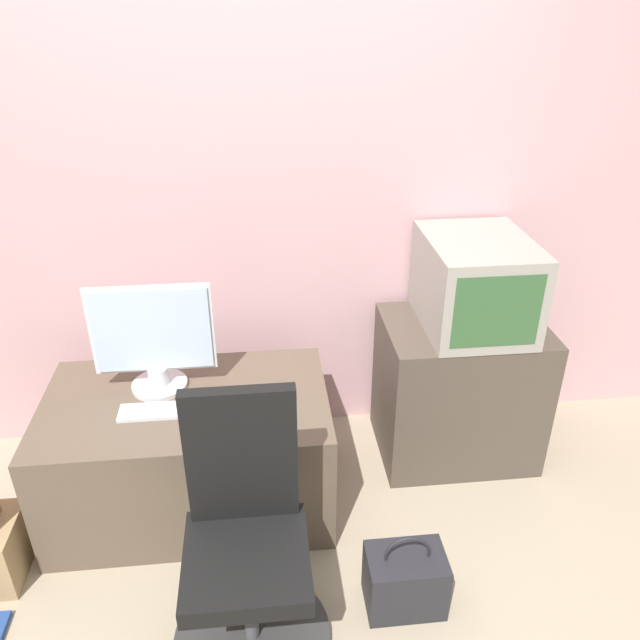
{
  "coord_description": "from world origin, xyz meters",
  "views": [
    {
      "loc": [
        0.02,
        -1.41,
        2.07
      ],
      "look_at": [
        0.27,
        0.93,
        0.8
      ],
      "focal_mm": 35.0,
      "sensor_mm": 36.0,
      "label": 1
    }
  ],
  "objects_px": {
    "keyboard": "(160,411)",
    "office_chair": "(247,554)",
    "mouse": "(218,402)",
    "crt_tv": "(475,284)",
    "main_monitor": "(153,340)",
    "handbag": "(405,580)"
  },
  "relations": [
    {
      "from": "mouse",
      "to": "crt_tv",
      "type": "relative_size",
      "value": 0.1
    },
    {
      "from": "keyboard",
      "to": "office_chair",
      "type": "height_order",
      "value": "office_chair"
    },
    {
      "from": "office_chair",
      "to": "handbag",
      "type": "distance_m",
      "value": 0.62
    },
    {
      "from": "crt_tv",
      "to": "keyboard",
      "type": "bearing_deg",
      "value": -166.89
    },
    {
      "from": "crt_tv",
      "to": "handbag",
      "type": "xyz_separation_m",
      "value": [
        -0.47,
        -0.87,
        -0.78
      ]
    },
    {
      "from": "main_monitor",
      "to": "mouse",
      "type": "height_order",
      "value": "main_monitor"
    },
    {
      "from": "office_chair",
      "to": "keyboard",
      "type": "bearing_deg",
      "value": 119.41
    },
    {
      "from": "mouse",
      "to": "office_chair",
      "type": "relative_size",
      "value": 0.06
    },
    {
      "from": "keyboard",
      "to": "office_chair",
      "type": "xyz_separation_m",
      "value": [
        0.33,
        -0.59,
        -0.19
      ]
    },
    {
      "from": "keyboard",
      "to": "mouse",
      "type": "bearing_deg",
      "value": 6.36
    },
    {
      "from": "main_monitor",
      "to": "keyboard",
      "type": "relative_size",
      "value": 1.54
    },
    {
      "from": "keyboard",
      "to": "office_chair",
      "type": "bearing_deg",
      "value": -60.59
    },
    {
      "from": "keyboard",
      "to": "office_chair",
      "type": "distance_m",
      "value": 0.71
    },
    {
      "from": "mouse",
      "to": "handbag",
      "type": "xyz_separation_m",
      "value": [
        0.67,
        -0.58,
        -0.44
      ]
    },
    {
      "from": "crt_tv",
      "to": "main_monitor",
      "type": "bearing_deg",
      "value": -174.65
    },
    {
      "from": "office_chair",
      "to": "handbag",
      "type": "relative_size",
      "value": 2.79
    },
    {
      "from": "keyboard",
      "to": "mouse",
      "type": "distance_m",
      "value": 0.23
    },
    {
      "from": "crt_tv",
      "to": "office_chair",
      "type": "distance_m",
      "value": 1.48
    },
    {
      "from": "main_monitor",
      "to": "crt_tv",
      "type": "distance_m",
      "value": 1.4
    },
    {
      "from": "main_monitor",
      "to": "crt_tv",
      "type": "relative_size",
      "value": 0.89
    },
    {
      "from": "keyboard",
      "to": "mouse",
      "type": "height_order",
      "value": "mouse"
    },
    {
      "from": "main_monitor",
      "to": "crt_tv",
      "type": "bearing_deg",
      "value": 5.35
    }
  ]
}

